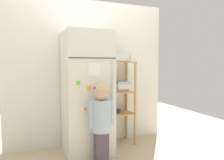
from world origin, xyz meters
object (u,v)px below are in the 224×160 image
(pantry_shelf_unit, at_px, (121,94))
(fruit_bin, at_px, (121,59))
(child_standing, at_px, (101,116))
(refrigerator, at_px, (87,93))

(pantry_shelf_unit, distance_m, fruit_bin, 0.51)
(child_standing, xyz_separation_m, fruit_bin, (0.50, 0.57, 0.67))
(child_standing, bearing_deg, refrigerator, 97.73)
(refrigerator, distance_m, child_standing, 0.48)
(child_standing, relative_size, fruit_bin, 4.05)
(refrigerator, relative_size, fruit_bin, 6.78)
(fruit_bin, bearing_deg, refrigerator, -165.55)
(refrigerator, height_order, fruit_bin, refrigerator)
(refrigerator, relative_size, pantry_shelf_unit, 1.32)
(refrigerator, height_order, pantry_shelf_unit, refrigerator)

